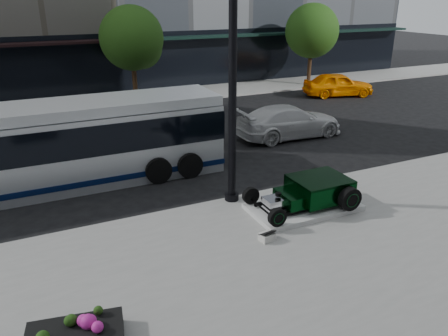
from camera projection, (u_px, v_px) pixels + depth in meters
name	position (u px, v px, depth m)	size (l,w,h in m)	color
ground	(200.00, 180.00, 16.05)	(120.00, 120.00, 0.00)	black
sidewalk_far	(117.00, 100.00, 27.80)	(70.00, 4.00, 0.12)	gray
street_trees	(134.00, 41.00, 26.09)	(29.80, 3.80, 5.70)	black
display_plinth	(303.00, 207.00, 13.58)	(3.40, 1.80, 0.15)	silver
hot_rod	(313.00, 190.00, 13.52)	(3.22, 2.00, 0.81)	black
info_plaque	(267.00, 236.00, 11.83)	(0.44, 0.35, 0.31)	silver
lamppost	(233.00, 82.00, 12.82)	(0.46, 0.46, 8.31)	black
flower_planter	(75.00, 336.00, 8.27)	(1.93, 1.20, 0.58)	black
transit_bus	(51.00, 146.00, 15.01)	(12.12, 2.88, 2.92)	silver
white_sedan	(289.00, 121.00, 20.63)	(2.12, 5.21, 1.51)	silver
yellow_taxi	(338.00, 84.00, 28.96)	(1.82, 4.54, 1.55)	#FF8800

